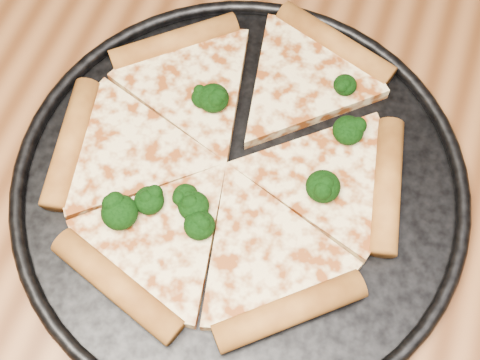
% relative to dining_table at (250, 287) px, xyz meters
% --- Properties ---
extents(dining_table, '(1.20, 0.90, 0.75)m').
position_rel_dining_table_xyz_m(dining_table, '(0.00, 0.00, 0.00)').
color(dining_table, brown).
rests_on(dining_table, ground).
extents(pizza_pan, '(0.40, 0.40, 0.02)m').
position_rel_dining_table_xyz_m(pizza_pan, '(-0.03, 0.06, 0.10)').
color(pizza_pan, black).
rests_on(pizza_pan, dining_table).
extents(pizza, '(0.32, 0.35, 0.02)m').
position_rel_dining_table_xyz_m(pizza, '(-0.05, 0.07, 0.11)').
color(pizza, '#FADC99').
rests_on(pizza, pizza_pan).
extents(broccoli_florets, '(0.19, 0.21, 0.02)m').
position_rel_dining_table_xyz_m(broccoli_florets, '(-0.04, 0.06, 0.12)').
color(broccoli_florets, black).
rests_on(broccoli_florets, pizza).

